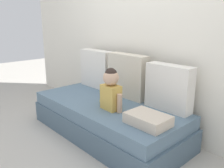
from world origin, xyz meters
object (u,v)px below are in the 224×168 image
throw_pillow_right (169,88)px  banana (101,101)px  throw_pillow_center (127,76)px  folded_blanket (148,119)px  couch (107,119)px  toddler (111,89)px  throw_pillow_left (97,69)px

throw_pillow_right → banana: bearing=-149.6°
throw_pillow_right → banana: (-0.67, -0.39, -0.23)m
throw_pillow_center → folded_blanket: (0.72, -0.46, -0.22)m
throw_pillow_right → folded_blanket: 0.51m
couch → folded_blanket: size_ratio=4.98×
throw_pillow_center → toddler: 0.49m
throw_pillow_center → toddler: bearing=-67.7°
folded_blanket → banana: bearing=174.6°
banana → throw_pillow_left: bearing=145.5°
throw_pillow_center → throw_pillow_right: throw_pillow_center is taller
throw_pillow_left → folded_blanket: (1.33, -0.46, -0.22)m
couch → folded_blanket: 0.77m
throw_pillow_center → banana: bearing=-97.2°
banana → folded_blanket: bearing=-5.4°
throw_pillow_center → throw_pillow_right: 0.62m
throw_pillow_right → banana: size_ratio=3.09×
couch → folded_blanket: folded_blanket is taller
couch → throw_pillow_center: throw_pillow_center is taller
throw_pillow_right → couch: bearing=-150.4°
folded_blanket → toddler: bearing=178.8°
throw_pillow_left → toddler: size_ratio=1.22×
throw_pillow_center → throw_pillow_right: bearing=0.0°
throw_pillow_center → folded_blanket: size_ratio=1.44×
couch → throw_pillow_left: throw_pillow_left is taller
toddler → throw_pillow_right: bearing=46.2°
throw_pillow_right → throw_pillow_center: bearing=180.0°
throw_pillow_center → throw_pillow_right: size_ratio=1.10×
throw_pillow_right → toddler: 0.62m
throw_pillow_center → throw_pillow_left: bearing=180.0°
couch → throw_pillow_left: size_ratio=3.51×
couch → folded_blanket: (0.72, -0.11, 0.26)m
throw_pillow_center → banana: (-0.05, -0.39, -0.25)m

